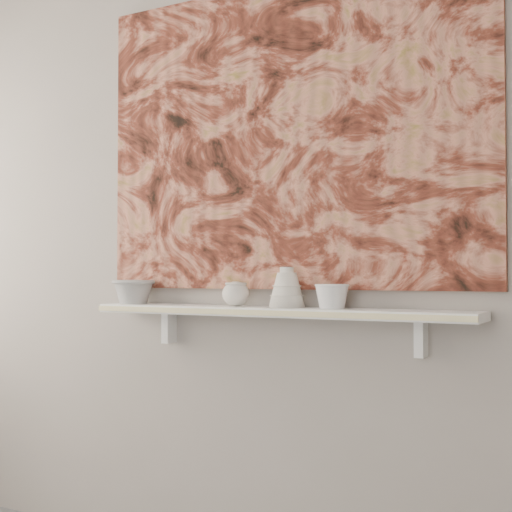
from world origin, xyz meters
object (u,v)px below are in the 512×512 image
Objects in this scene: painting at (285,134)px; bell_vessel at (287,287)px; bowl_white at (332,296)px; bowl_grey at (133,291)px; shelf at (274,312)px; cup_cream at (236,294)px.

painting is 10.85× the size of bell_vessel.
painting reaches higher than bowl_white.
shelf is at bearing 0.00° from bowl_grey.
bowl_grey is 1.20× the size of bell_vessel.
cup_cream is at bearing -152.41° from painting.
cup_cream is 0.37m from bowl_white.
bowl_grey is (-0.61, 0.00, 0.06)m from shelf.
bowl_grey is 0.82m from bowl_white.
cup_cream is 0.20m from bell_vessel.
bowl_white is (0.37, 0.00, -0.00)m from cup_cream.
bowl_grey is 0.66m from bell_vessel.
shelf is at bearing 180.00° from bell_vessel.
bowl_white is at bearing 0.00° from bell_vessel.
bowl_grey is 1.46× the size of bowl_white.
bell_vessel is 0.17m from bowl_white.
shelf is 0.61m from bowl_grey.
shelf is 14.61× the size of cup_cream.
painting reaches higher than bowl_grey.
painting reaches higher than shelf.
painting is 15.65× the size of cup_cream.
shelf is 0.93× the size of painting.
bowl_white is (0.82, 0.00, -0.01)m from bowl_grey.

